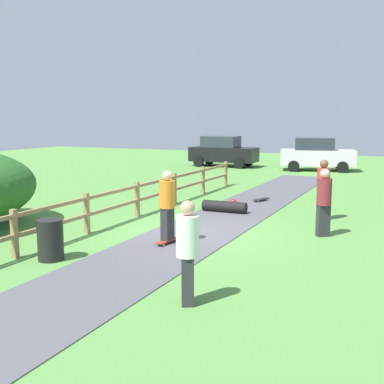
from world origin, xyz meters
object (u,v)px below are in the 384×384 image
(skater_fallen, at_px, (225,206))
(skater_riding, at_px, (167,203))
(bystander_maroon, at_px, (324,199))
(parked_car_black, at_px, (223,151))
(skateboard_loose, at_px, (261,199))
(bystander_white, at_px, (188,248))
(parked_car_white, at_px, (317,154))
(trash_bin, at_px, (50,240))
(bystander_red, at_px, (323,187))

(skater_fallen, bearing_deg, skater_riding, -87.59)
(bystander_maroon, relative_size, parked_car_black, 0.42)
(skateboard_loose, xyz_separation_m, bystander_white, (1.84, -10.16, 0.88))
(skater_fallen, height_order, parked_car_white, parked_car_white)
(trash_bin, distance_m, parked_car_black, 21.19)
(skater_riding, xyz_separation_m, skateboard_loose, (0.28, 6.86, -0.93))
(skater_riding, distance_m, parked_car_black, 19.40)
(skater_riding, distance_m, skater_fallen, 4.47)
(skater_riding, bearing_deg, bystander_maroon, 36.19)
(skateboard_loose, bearing_deg, bystander_maroon, -55.69)
(bystander_white, xyz_separation_m, parked_car_white, (-2.07, 21.80, -0.01))
(skater_fallen, relative_size, skateboard_loose, 1.80)
(parked_car_white, bearing_deg, bystander_maroon, -78.56)
(parked_car_white, bearing_deg, skateboard_loose, -88.89)
(skater_riding, height_order, parked_car_white, parked_car_white)
(skater_fallen, bearing_deg, skateboard_loose, 79.26)
(bystander_maroon, height_order, parked_car_black, parked_car_black)
(trash_bin, bearing_deg, skateboard_loose, 77.92)
(bystander_white, bearing_deg, bystander_maroon, 78.32)
(skater_riding, xyz_separation_m, parked_car_black, (-5.82, 18.50, -0.06))
(bystander_white, distance_m, parked_car_black, 23.21)
(skater_riding, xyz_separation_m, bystander_maroon, (3.31, 2.42, -0.03))
(trash_bin, bearing_deg, skater_fallen, 77.42)
(bystander_maroon, bearing_deg, skater_riding, -143.81)
(bystander_maroon, relative_size, parked_car_white, 0.40)
(bystander_red, xyz_separation_m, parked_car_black, (-8.74, 14.04, -0.07))
(bystander_red, bearing_deg, bystander_white, -95.87)
(skater_fallen, distance_m, skateboard_loose, 2.52)
(bystander_maroon, bearing_deg, bystander_white, -101.68)
(trash_bin, distance_m, skateboard_loose, 9.35)
(bystander_maroon, bearing_deg, skateboard_loose, 124.31)
(skateboard_loose, xyz_separation_m, parked_car_white, (-0.23, 11.63, 0.87))
(bystander_white, bearing_deg, skater_fallen, 106.73)
(skater_fallen, xyz_separation_m, parked_car_white, (0.24, 14.10, 0.76))
(bystander_white, height_order, parked_car_black, parked_car_black)
(skater_fallen, bearing_deg, parked_car_white, 89.01)
(trash_bin, distance_m, parked_car_white, 20.84)
(skater_riding, height_order, skateboard_loose, skater_riding)
(skater_fallen, xyz_separation_m, skateboard_loose, (0.47, 2.47, -0.11))
(parked_car_black, bearing_deg, bystander_red, -58.09)
(trash_bin, distance_m, skater_fallen, 6.83)
(skater_riding, relative_size, skater_fallen, 1.21)
(skater_riding, bearing_deg, bystander_white, -57.23)
(bystander_white, height_order, parked_car_white, parked_car_white)
(skater_fallen, xyz_separation_m, bystander_white, (2.31, -7.69, 0.77))
(trash_bin, distance_m, bystander_white, 3.97)
(bystander_white, distance_m, parked_car_white, 21.89)
(bystander_red, bearing_deg, skater_fallen, -178.55)
(bystander_maroon, distance_m, parked_car_black, 18.49)
(skateboard_loose, height_order, parked_car_white, parked_car_white)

